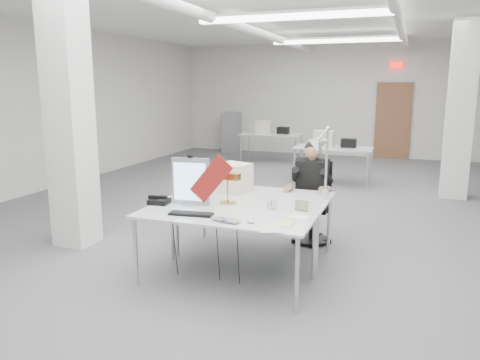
# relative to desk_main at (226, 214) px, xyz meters

# --- Properties ---
(room_shell) EXTENTS (10.04, 14.04, 3.24)m
(room_shell) POSITION_rel_desk_main_xyz_m (0.04, 2.63, 0.95)
(room_shell) COLOR #565659
(room_shell) RESTS_ON ground
(desk_main) EXTENTS (1.80, 0.90, 0.02)m
(desk_main) POSITION_rel_desk_main_xyz_m (0.00, 0.00, 0.00)
(desk_main) COLOR silver
(desk_main) RESTS_ON room_shell
(desk_second) EXTENTS (1.80, 0.90, 0.02)m
(desk_second) POSITION_rel_desk_main_xyz_m (0.00, 0.90, 0.00)
(desk_second) COLOR silver
(desk_second) RESTS_ON room_shell
(bg_desk_a) EXTENTS (1.60, 0.80, 0.02)m
(bg_desk_a) POSITION_rel_desk_main_xyz_m (0.20, 5.50, 0.00)
(bg_desk_a) COLOR silver
(bg_desk_a) RESTS_ON room_shell
(bg_desk_b) EXTENTS (1.60, 0.80, 0.02)m
(bg_desk_b) POSITION_rel_desk_main_xyz_m (-1.80, 7.70, 0.00)
(bg_desk_b) COLOR silver
(bg_desk_b) RESTS_ON room_shell
(filing_cabinet) EXTENTS (0.45, 0.55, 1.20)m
(filing_cabinet) POSITION_rel_desk_main_xyz_m (-3.50, 9.15, -0.14)
(filing_cabinet) COLOR gray
(filing_cabinet) RESTS_ON room_shell
(office_chair) EXTENTS (0.50, 0.50, 0.95)m
(office_chair) POSITION_rel_desk_main_xyz_m (0.56, 1.59, -0.27)
(office_chair) COLOR black
(office_chair) RESTS_ON room_shell
(seated_person) EXTENTS (0.58, 0.70, 1.00)m
(seated_person) POSITION_rel_desk_main_xyz_m (0.56, 1.54, 0.16)
(seated_person) COLOR black
(seated_person) RESTS_ON office_chair
(monitor) EXTENTS (0.42, 0.09, 0.51)m
(monitor) POSITION_rel_desk_main_xyz_m (-0.49, 0.20, 0.27)
(monitor) COLOR #ABABAF
(monitor) RESTS_ON desk_main
(pennant) EXTENTS (0.50, 0.03, 0.53)m
(pennant) POSITION_rel_desk_main_xyz_m (-0.24, 0.17, 0.32)
(pennant) COLOR maroon
(pennant) RESTS_ON monitor
(keyboard) EXTENTS (0.46, 0.20, 0.02)m
(keyboard) POSITION_rel_desk_main_xyz_m (-0.31, -0.18, 0.02)
(keyboard) COLOR black
(keyboard) RESTS_ON desk_main
(laptop) EXTENTS (0.32, 0.25, 0.02)m
(laptop) POSITION_rel_desk_main_xyz_m (0.10, -0.32, 0.02)
(laptop) COLOR #A8A9AD
(laptop) RESTS_ON desk_main
(mouse) EXTENTS (0.09, 0.07, 0.03)m
(mouse) POSITION_rel_desk_main_xyz_m (0.35, -0.23, 0.03)
(mouse) COLOR silver
(mouse) RESTS_ON desk_main
(bankers_lamp) EXTENTS (0.32, 0.16, 0.35)m
(bankers_lamp) POSITION_rel_desk_main_xyz_m (-0.14, 0.39, 0.19)
(bankers_lamp) COLOR gold
(bankers_lamp) RESTS_ON desk_main
(desk_phone) EXTENTS (0.24, 0.22, 0.05)m
(desk_phone) POSITION_rel_desk_main_xyz_m (-0.83, 0.11, 0.04)
(desk_phone) COLOR black
(desk_phone) RESTS_ON desk_main
(picture_frame_left) EXTENTS (0.15, 0.08, 0.12)m
(picture_frame_left) POSITION_rel_desk_main_xyz_m (-0.70, 0.40, 0.07)
(picture_frame_left) COLOR olive
(picture_frame_left) RESTS_ON desk_main
(picture_frame_right) EXTENTS (0.14, 0.04, 0.11)m
(picture_frame_right) POSITION_rel_desk_main_xyz_m (0.70, 0.37, 0.07)
(picture_frame_right) COLOR #AE964B
(picture_frame_right) RESTS_ON desk_main
(desk_clock) EXTENTS (0.11, 0.04, 0.10)m
(desk_clock) POSITION_rel_desk_main_xyz_m (0.39, 0.32, 0.06)
(desk_clock) COLOR #B7B7BC
(desk_clock) RESTS_ON desk_main
(paper_stack_a) EXTENTS (0.30, 0.36, 0.01)m
(paper_stack_a) POSITION_rel_desk_main_xyz_m (0.57, -0.32, 0.02)
(paper_stack_a) COLOR silver
(paper_stack_a) RESTS_ON desk_main
(paper_stack_b) EXTENTS (0.18, 0.24, 0.01)m
(paper_stack_b) POSITION_rel_desk_main_xyz_m (0.65, -0.15, 0.02)
(paper_stack_b) COLOR #EBDB8D
(paper_stack_b) RESTS_ON desk_main
(paper_stack_c) EXTENTS (0.21, 0.15, 0.01)m
(paper_stack_c) POSITION_rel_desk_main_xyz_m (0.73, 0.11, 0.02)
(paper_stack_c) COLOR white
(paper_stack_c) RESTS_ON desk_main
(beige_monitor) EXTENTS (0.46, 0.45, 0.34)m
(beige_monitor) POSITION_rel_desk_main_xyz_m (-0.29, 0.96, 0.18)
(beige_monitor) COLOR beige
(beige_monitor) RESTS_ON desk_second
(architect_lamp) EXTENTS (0.46, 0.75, 0.91)m
(architect_lamp) POSITION_rel_desk_main_xyz_m (0.83, 0.75, 0.47)
(architect_lamp) COLOR silver
(architect_lamp) RESTS_ON desk_second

